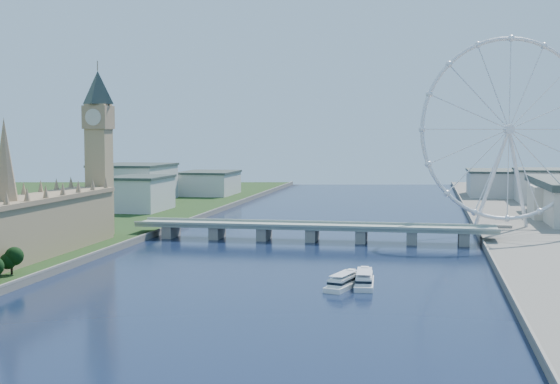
# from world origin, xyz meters

# --- Properties ---
(parliament_range) EXTENTS (24.00, 200.00, 70.00)m
(parliament_range) POSITION_xyz_m (-128.00, 170.00, 18.48)
(parliament_range) COLOR tan
(parliament_range) RESTS_ON ground
(big_ben) EXTENTS (20.02, 20.02, 110.00)m
(big_ben) POSITION_xyz_m (-128.00, 278.00, 66.57)
(big_ben) COLOR tan
(big_ben) RESTS_ON ground
(westminster_bridge) EXTENTS (220.00, 22.00, 9.50)m
(westminster_bridge) POSITION_xyz_m (0.00, 300.00, 6.63)
(westminster_bridge) COLOR gray
(westminster_bridge) RESTS_ON ground
(london_eye) EXTENTS (113.60, 39.12, 124.30)m
(london_eye) POSITION_xyz_m (119.98, 355.08, 67.52)
(london_eye) COLOR silver
(london_eye) RESTS_ON ground
(city_skyline) EXTENTS (505.00, 280.00, 32.00)m
(city_skyline) POSITION_xyz_m (39.22, 560.08, 16.96)
(city_skyline) COLOR beige
(city_skyline) RESTS_ON ground
(tour_boat_near) EXTENTS (15.83, 31.75, 6.81)m
(tour_boat_near) POSITION_xyz_m (34.10, 157.51, 0.00)
(tour_boat_near) COLOR white
(tour_boat_near) RESTS_ON ground
(tour_boat_far) EXTENTS (9.89, 32.54, 7.13)m
(tour_boat_far) POSITION_xyz_m (42.32, 162.81, 0.00)
(tour_boat_far) COLOR silver
(tour_boat_far) RESTS_ON ground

